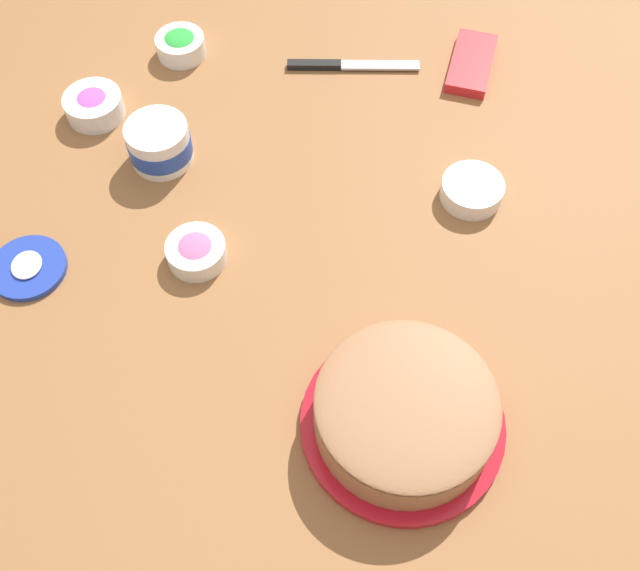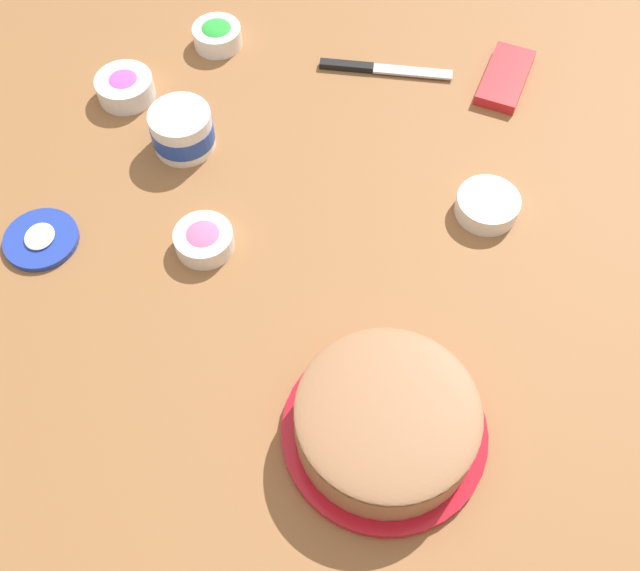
{
  "view_description": "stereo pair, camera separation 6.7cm",
  "coord_description": "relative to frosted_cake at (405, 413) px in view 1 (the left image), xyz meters",
  "views": [
    {
      "loc": [
        0.67,
        0.02,
        0.94
      ],
      "look_at": [
        0.11,
        0.05,
        0.04
      ],
      "focal_mm": 42.3,
      "sensor_mm": 36.0,
      "label": 1
    },
    {
      "loc": [
        0.67,
        0.09,
        0.94
      ],
      "look_at": [
        0.11,
        0.05,
        0.04
      ],
      "focal_mm": 42.3,
      "sensor_mm": 36.0,
      "label": 2
    }
  ],
  "objects": [
    {
      "name": "spreading_knife",
      "position": [
        -0.68,
        -0.03,
        -0.04
      ],
      "size": [
        0.04,
        0.24,
        0.01
      ],
      "color": "silver",
      "rests_on": "ground_plane"
    },
    {
      "name": "candy_box_lower",
      "position": [
        -0.67,
        0.2,
        -0.03
      ],
      "size": [
        0.17,
        0.12,
        0.02
      ],
      "primitive_type": "cube",
      "rotation": [
        0.0,
        0.0,
        -0.33
      ],
      "color": "red",
      "rests_on": "ground_plane"
    },
    {
      "name": "frosting_tub_lid",
      "position": [
        -0.28,
        -0.53,
        -0.04
      ],
      "size": [
        0.11,
        0.11,
        0.02
      ],
      "color": "#233DAD",
      "rests_on": "ground_plane"
    },
    {
      "name": "sprinkle_bowl_rainbow",
      "position": [
        -0.59,
        -0.46,
        -0.02
      ],
      "size": [
        0.1,
        0.1,
        0.04
      ],
      "color": "white",
      "rests_on": "ground_plane"
    },
    {
      "name": "sprinkle_bowl_pink",
      "position": [
        -0.28,
        -0.28,
        -0.02
      ],
      "size": [
        0.09,
        0.09,
        0.04
      ],
      "color": "white",
      "rests_on": "ground_plane"
    },
    {
      "name": "ground_plane",
      "position": [
        -0.31,
        -0.15,
        -0.04
      ],
      "size": [
        1.54,
        1.54,
        0.0
      ],
      "primitive_type": "plane",
      "color": "#936038"
    },
    {
      "name": "sprinkle_bowl_yellow",
      "position": [
        -0.37,
        0.15,
        -0.02
      ],
      "size": [
        0.1,
        0.1,
        0.03
      ],
      "color": "white",
      "rests_on": "ground_plane"
    },
    {
      "name": "sprinkle_bowl_green",
      "position": [
        -0.73,
        -0.31,
        -0.02
      ],
      "size": [
        0.09,
        0.09,
        0.04
      ],
      "color": "white",
      "rests_on": "ground_plane"
    },
    {
      "name": "frosted_cake",
      "position": [
        0.0,
        0.0,
        0.0
      ],
      "size": [
        0.27,
        0.27,
        0.09
      ],
      "color": "red",
      "rests_on": "ground_plane"
    },
    {
      "name": "frosting_tub",
      "position": [
        -0.48,
        -0.34,
        -0.01
      ],
      "size": [
        0.1,
        0.1,
        0.07
      ],
      "color": "white",
      "rests_on": "ground_plane"
    }
  ]
}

